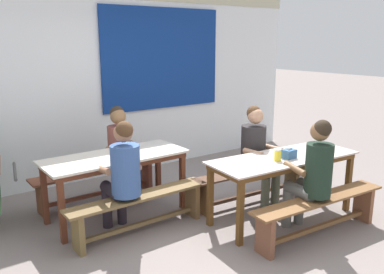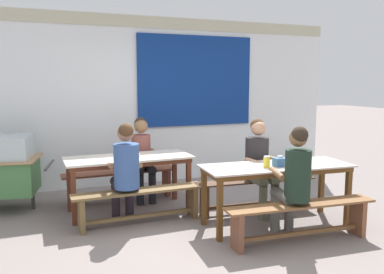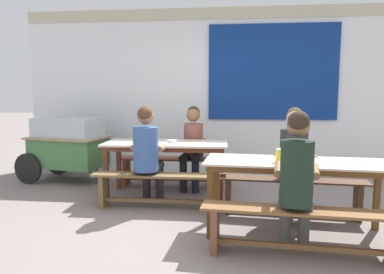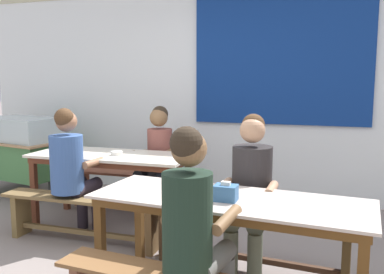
% 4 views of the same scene
% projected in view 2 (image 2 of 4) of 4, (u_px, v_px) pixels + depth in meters
% --- Properties ---
extents(ground_plane, '(40.00, 40.00, 0.00)m').
position_uv_depth(ground_plane, '(209.00, 228.00, 4.88)').
color(ground_plane, gray).
extents(backdrop_wall, '(7.05, 0.23, 2.88)m').
position_uv_depth(backdrop_wall, '(153.00, 97.00, 7.02)').
color(backdrop_wall, white).
rests_on(backdrop_wall, ground_plane).
extents(dining_table_far, '(1.71, 0.72, 0.77)m').
position_uv_depth(dining_table_far, '(129.00, 162.00, 5.44)').
color(dining_table_far, beige).
rests_on(dining_table_far, ground_plane).
extents(dining_table_near, '(1.90, 0.80, 0.77)m').
position_uv_depth(dining_table_near, '(277.00, 171.00, 4.90)').
color(dining_table_near, beige).
rests_on(dining_table_near, ground_plane).
extents(bench_far_back, '(1.71, 0.34, 0.44)m').
position_uv_depth(bench_far_back, '(120.00, 180.00, 6.01)').
color(bench_far_back, brown).
rests_on(bench_far_back, ground_plane).
extents(bench_far_front, '(1.67, 0.29, 0.44)m').
position_uv_depth(bench_far_front, '(140.00, 201.00, 4.98)').
color(bench_far_front, brown).
rests_on(bench_far_front, ground_plane).
extents(bench_near_back, '(1.74, 0.39, 0.44)m').
position_uv_depth(bench_near_back, '(255.00, 191.00, 5.49)').
color(bench_near_back, '#4D3223').
rests_on(bench_near_back, ground_plane).
extents(bench_near_front, '(1.78, 0.40, 0.44)m').
position_uv_depth(bench_near_front, '(301.00, 216.00, 4.42)').
color(bench_near_front, brown).
rests_on(bench_near_front, ground_plane).
extents(person_left_back_turned, '(0.43, 0.56, 1.29)m').
position_uv_depth(person_left_back_turned, '(126.00, 168.00, 4.93)').
color(person_left_back_turned, '#2A232D').
rests_on(person_left_back_turned, ground_plane).
extents(person_center_facing, '(0.42, 0.56, 1.25)m').
position_uv_depth(person_center_facing, '(142.00, 154.00, 6.01)').
color(person_center_facing, black).
rests_on(person_center_facing, ground_plane).
extents(person_near_front, '(0.43, 0.55, 1.30)m').
position_uv_depth(person_near_front, '(294.00, 177.00, 4.42)').
color(person_near_front, '#5F605C').
rests_on(person_near_front, ground_plane).
extents(person_right_near_table, '(0.43, 0.54, 1.29)m').
position_uv_depth(person_right_near_table, '(259.00, 161.00, 5.37)').
color(person_right_near_table, '#5E6551').
rests_on(person_right_near_table, ground_plane).
extents(tissue_box, '(0.15, 0.12, 0.13)m').
position_uv_depth(tissue_box, '(280.00, 162.00, 4.82)').
color(tissue_box, '#346093').
rests_on(tissue_box, dining_table_near).
extents(condiment_jar, '(0.08, 0.08, 0.14)m').
position_uv_depth(condiment_jar, '(267.00, 162.00, 4.75)').
color(condiment_jar, yellow).
rests_on(condiment_jar, dining_table_near).
extents(soup_bowl, '(0.12, 0.12, 0.04)m').
position_uv_depth(soup_bowl, '(136.00, 155.00, 5.43)').
color(soup_bowl, silver).
rests_on(soup_bowl, dining_table_far).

